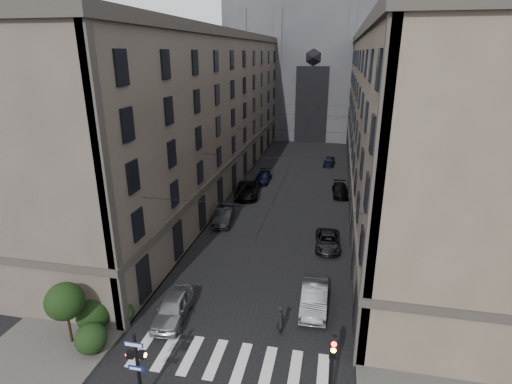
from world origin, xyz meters
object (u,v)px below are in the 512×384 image
Objects in this scene: car_left_far at (263,177)px; pedestrian at (281,320)px; car_right_midnear at (328,241)px; car_right_far at (329,161)px; car_left_near at (173,307)px; car_right_near at (314,297)px; gothic_tower at (318,45)px; car_left_midnear at (224,216)px; car_left_midfar at (247,190)px; traffic_light_right at (332,370)px; pedestrian_signal_left at (137,364)px; car_right_midfar at (340,190)px.

pedestrian reaches higher than car_left_far.
pedestrian reaches higher than car_right_midnear.
pedestrian is at bearing -87.73° from car_right_far.
car_left_near is 0.96× the size of car_right_near.
car_right_near is 9.12m from car_right_midnear.
gothic_tower is 12.53× the size of car_right_midnear.
car_left_midnear is at bearing 15.42° from pedestrian.
car_right_midnear is at bearing -83.78° from car_right_far.
car_left_midnear is 15.95m from car_right_near.
pedestrian is (2.52, -67.03, -16.82)m from gothic_tower.
car_left_midfar is (-0.45, 23.64, 0.00)m from car_left_near.
gothic_tower is 11.74× the size of car_right_near.
car_left_midfar is 22.66m from car_right_near.
traffic_light_right reaches higher than car_left_midnear.
car_left_near is at bearing -162.18° from car_right_near.
car_left_near is at bearing -93.87° from gothic_tower.
pedestrian is (8.06, -15.57, 0.21)m from car_left_midnear.
pedestrian_signal_left is at bearing -177.36° from traffic_light_right.
gothic_tower is at bearing 77.42° from car_left_midnear.
traffic_light_right is at bearing -36.11° from car_left_near.
pedestrian_signal_left is 0.86× the size of car_left_midnear.
traffic_light_right is 1.13× the size of car_right_midfar.
traffic_light_right is 32.45m from car_right_midfar.
car_right_near is (9.90, -12.50, 0.05)m from car_left_midnear.
car_left_midfar reaches higher than car_left_midnear.
car_right_midnear is 2.37× the size of pedestrian.
gothic_tower is 66.32m from car_right_near.
gothic_tower is 44.55m from car_right_midfar.
car_right_near is at bearing -72.74° from car_left_midfar.
car_left_far is 0.97× the size of car_right_midnear.
car_left_near is 1.02× the size of car_right_midnear.
car_left_near is 2.41× the size of pedestrian.
car_right_midfar is (10.49, 26.27, -0.14)m from car_left_near.
car_left_midfar is 24.88m from pedestrian.
traffic_light_right is at bearing -85.62° from gothic_tower.
car_left_midfar reaches higher than car_right_midfar.
car_left_midfar is at bearing -96.57° from gothic_tower.
pedestrian is (-3.43, -26.34, 0.31)m from car_right_midfar.
pedestrian_signal_left is 46.93m from car_right_far.
traffic_light_right is at bearing 2.64° from pedestrian_signal_left.
car_left_far is (-0.69, 36.10, -1.67)m from pedestrian_signal_left.
car_left_near is (-1.02, 6.50, -1.52)m from pedestrian_signal_left.
pedestrian_signal_left reaches higher than pedestrian.
car_right_far is at bearing 50.39° from car_left_far.
traffic_light_right reaches higher than pedestrian.
pedestrian_signal_left reaches higher than car_left_midfar.
car_right_midnear is 14.21m from car_right_midfar.
car_left_near reaches higher than car_right_far.
car_left_near is 1.05× the size of car_left_far.
car_right_midfar is 1.19× the size of car_right_far.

